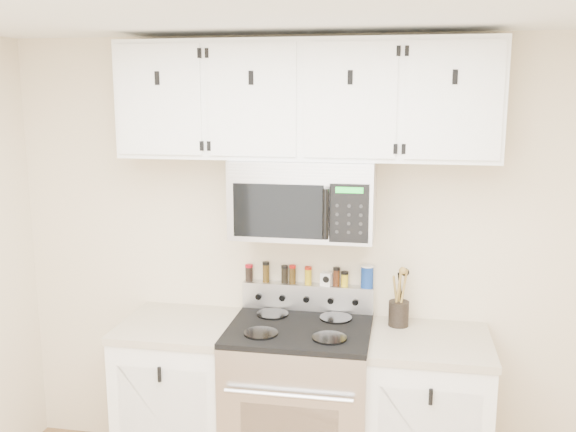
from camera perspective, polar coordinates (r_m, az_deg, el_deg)
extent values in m
cube|color=beige|center=(3.72, 1.86, -3.71)|extent=(3.50, 0.01, 2.50)
cube|color=#B7B7BA|center=(3.71, 1.01, -16.87)|extent=(0.76, 0.65, 0.92)
cube|color=black|center=(3.51, 1.04, -10.00)|extent=(0.76, 0.65, 0.03)
cube|color=#B7B7BA|center=(3.75, 1.75, -7.17)|extent=(0.76, 0.08, 0.15)
cylinder|color=black|center=(3.40, -2.43, -10.37)|extent=(0.18, 0.18, 0.01)
cylinder|color=black|center=(3.34, 3.71, -10.76)|extent=(0.18, 0.18, 0.01)
cylinder|color=black|center=(3.67, -1.38, -8.70)|extent=(0.18, 0.18, 0.01)
cylinder|color=black|center=(3.62, 4.28, -9.02)|extent=(0.18, 0.18, 0.01)
cube|color=white|center=(3.90, -9.39, -15.89)|extent=(0.62, 0.60, 0.88)
cube|color=tan|center=(3.71, -9.62, -9.54)|extent=(0.64, 0.62, 0.04)
cube|color=white|center=(3.70, 12.19, -17.50)|extent=(0.62, 0.60, 0.88)
cube|color=tan|center=(3.51, 12.49, -10.88)|extent=(0.64, 0.62, 0.04)
cube|color=#9E9EA3|center=(3.46, 1.44, 1.63)|extent=(0.76, 0.38, 0.42)
cube|color=#B7B7BA|center=(3.24, 0.91, 4.04)|extent=(0.73, 0.01, 0.08)
cube|color=black|center=(3.29, -0.90, 0.44)|extent=(0.47, 0.01, 0.28)
cube|color=black|center=(3.24, 5.45, 0.22)|extent=(0.20, 0.01, 0.30)
cylinder|color=black|center=(3.21, 3.36, 0.17)|extent=(0.03, 0.03, 0.26)
cube|color=white|center=(3.44, 1.55, 10.28)|extent=(2.00, 0.33, 0.62)
cube|color=white|center=(3.47, -11.44, 10.08)|extent=(0.46, 0.01, 0.57)
cube|color=black|center=(3.46, -11.56, 11.92)|extent=(0.02, 0.01, 0.07)
cube|color=white|center=(3.32, -3.26, 10.24)|extent=(0.46, 0.01, 0.57)
cube|color=black|center=(3.31, -3.31, 12.17)|extent=(0.03, 0.01, 0.07)
cube|color=white|center=(3.24, 5.52, 10.19)|extent=(0.46, 0.01, 0.57)
cube|color=black|center=(3.23, 5.55, 12.17)|extent=(0.03, 0.01, 0.07)
cube|color=white|center=(3.23, 14.52, 9.89)|extent=(0.46, 0.01, 0.57)
cube|color=black|center=(3.22, 14.63, 11.87)|extent=(0.02, 0.01, 0.07)
cylinder|color=black|center=(3.63, 9.80, -8.54)|extent=(0.11, 0.11, 0.14)
cylinder|color=olive|center=(3.59, 9.86, -6.93)|extent=(0.01, 0.01, 0.26)
cylinder|color=olive|center=(3.58, 10.16, -6.85)|extent=(0.01, 0.01, 0.28)
cylinder|color=olive|center=(3.61, 9.56, -7.02)|extent=(0.01, 0.01, 0.24)
cylinder|color=black|center=(3.61, 10.01, -6.92)|extent=(0.01, 0.01, 0.25)
cylinder|color=olive|center=(3.57, 9.71, -6.95)|extent=(0.01, 0.01, 0.27)
cube|color=white|center=(3.70, 3.45, -5.61)|extent=(0.07, 0.07, 0.07)
cylinder|color=navy|center=(3.67, 7.04, -5.41)|extent=(0.07, 0.07, 0.12)
cylinder|color=white|center=(3.66, 7.07, -4.43)|extent=(0.07, 0.07, 0.01)
cylinder|color=black|center=(3.78, -3.48, -5.18)|extent=(0.04, 0.04, 0.08)
cylinder|color=#A40C1A|center=(3.76, -3.49, -4.44)|extent=(0.05, 0.05, 0.02)
cylinder|color=#453210|center=(3.75, -1.97, -5.12)|extent=(0.04, 0.04, 0.10)
cylinder|color=black|center=(3.73, -1.98, -4.23)|extent=(0.04, 0.04, 0.02)
cylinder|color=black|center=(3.73, -0.31, -5.32)|extent=(0.04, 0.04, 0.09)
cylinder|color=black|center=(3.72, -0.31, -4.55)|extent=(0.04, 0.04, 0.02)
cylinder|color=#402D0F|center=(3.72, 0.40, -5.32)|extent=(0.04, 0.04, 0.09)
cylinder|color=#B1110D|center=(3.71, 0.40, -4.51)|extent=(0.04, 0.04, 0.02)
cylinder|color=gold|center=(3.71, 1.80, -5.42)|extent=(0.04, 0.04, 0.09)
cylinder|color=#A81C0C|center=(3.70, 1.81, -4.64)|extent=(0.04, 0.04, 0.02)
cylinder|color=#442110|center=(3.69, 4.32, -5.51)|extent=(0.04, 0.04, 0.09)
cylinder|color=black|center=(3.67, 4.33, -4.70)|extent=(0.04, 0.04, 0.02)
cylinder|color=yellow|center=(3.69, 5.06, -5.70)|extent=(0.04, 0.04, 0.07)
cylinder|color=black|center=(3.68, 5.07, -5.06)|extent=(0.04, 0.04, 0.02)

